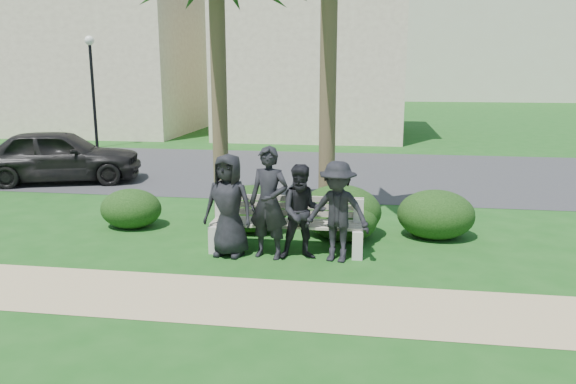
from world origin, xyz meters
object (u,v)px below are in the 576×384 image
(park_bench, at_px, (287,228))
(man_c, at_px, (303,212))
(man_d, at_px, (337,212))
(car_a, at_px, (59,156))
(man_a, at_px, (229,205))
(street_lamp, at_px, (92,72))
(man_b, at_px, (269,203))

(park_bench, relative_size, man_c, 1.65)
(man_d, xyz_separation_m, car_a, (-7.95, 5.33, -0.09))
(man_a, distance_m, car_a, 8.13)
(car_a, bearing_deg, street_lamp, 1.71)
(man_b, bearing_deg, street_lamp, 140.87)
(car_a, bearing_deg, park_bench, -142.89)
(man_b, relative_size, man_d, 1.13)
(park_bench, relative_size, man_b, 1.40)
(man_b, bearing_deg, man_d, 12.71)
(man_a, xyz_separation_m, car_a, (-6.15, 5.32, -0.12))
(park_bench, xyz_separation_m, car_a, (-7.07, 4.97, 0.32))
(man_c, bearing_deg, street_lamp, 115.72)
(man_c, bearing_deg, man_d, -16.30)
(park_bench, distance_m, man_b, 0.67)
(street_lamp, bearing_deg, park_bench, -50.99)
(man_a, bearing_deg, car_a, 148.73)
(man_a, bearing_deg, man_b, 9.37)
(man_a, relative_size, man_b, 0.93)
(street_lamp, bearing_deg, car_a, -70.53)
(man_c, relative_size, man_d, 0.96)
(man_b, bearing_deg, car_a, 155.48)
(man_d, height_order, car_a, man_d)
(street_lamp, relative_size, man_c, 2.73)
(car_a, bearing_deg, man_d, -141.64)
(street_lamp, distance_m, man_a, 14.84)
(man_b, bearing_deg, man_a, -166.81)
(park_bench, xyz_separation_m, man_b, (-0.24, -0.35, 0.52))
(man_b, distance_m, car_a, 8.66)
(street_lamp, xyz_separation_m, man_d, (10.30, -12.00, -2.12))
(man_a, xyz_separation_m, man_c, (1.23, 0.01, -0.07))
(street_lamp, bearing_deg, man_b, -52.54)
(man_a, bearing_deg, man_c, 10.16)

